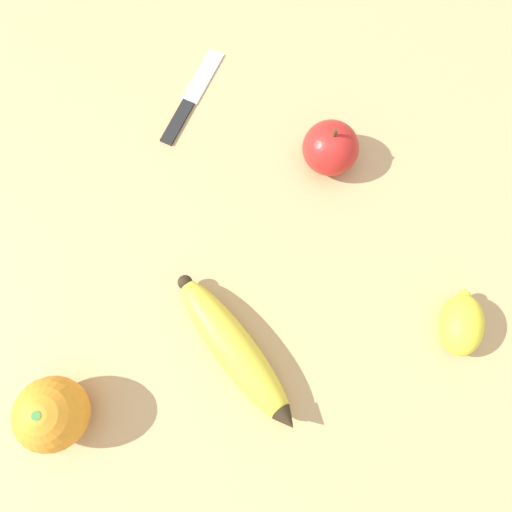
% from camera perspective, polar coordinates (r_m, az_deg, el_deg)
% --- Properties ---
extents(ground_plane, '(3.00, 3.00, 0.00)m').
position_cam_1_polar(ground_plane, '(0.60, -3.31, -2.82)').
color(ground_plane, tan).
extents(banana, '(0.21, 0.10, 0.04)m').
position_cam_1_polar(banana, '(0.57, -2.36, -10.72)').
color(banana, yellow).
rests_on(banana, ground_plane).
extents(orange, '(0.08, 0.08, 0.08)m').
position_cam_1_polar(orange, '(0.59, -22.31, -16.36)').
color(orange, orange).
rests_on(orange, ground_plane).
extents(apple, '(0.07, 0.07, 0.08)m').
position_cam_1_polar(apple, '(0.63, 8.52, 12.12)').
color(apple, red).
rests_on(apple, ground_plane).
extents(lemon, '(0.07, 0.08, 0.05)m').
position_cam_1_polar(lemon, '(0.61, 22.43, -7.22)').
color(lemon, yellow).
rests_on(lemon, ground_plane).
extents(paring_knife, '(0.04, 0.15, 0.01)m').
position_cam_1_polar(paring_knife, '(0.70, -7.56, 17.36)').
color(paring_knife, silver).
rests_on(paring_knife, ground_plane).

